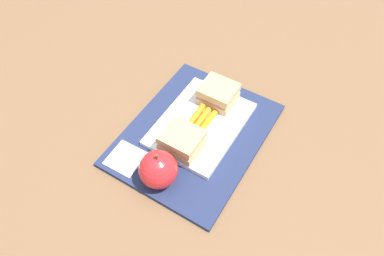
{
  "coord_description": "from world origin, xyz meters",
  "views": [
    {
      "loc": [
        0.42,
        0.25,
        0.67
      ],
      "look_at": [
        0.01,
        0.0,
        0.04
      ],
      "focal_mm": 34.51,
      "sensor_mm": 36.0,
      "label": 1
    }
  ],
  "objects_px": {
    "sandwich_half_left": "(218,94)",
    "sandwich_half_right": "(182,141)",
    "paper_napkin": "(126,158)",
    "food_tray": "(201,124)",
    "apple": "(160,170)",
    "carrot_sticks_bundle": "(201,120)"
  },
  "relations": [
    {
      "from": "sandwich_half_left",
      "to": "sandwich_half_right",
      "type": "xyz_separation_m",
      "value": [
        0.16,
        0.0,
        0.0
      ]
    },
    {
      "from": "sandwich_half_left",
      "to": "sandwich_half_right",
      "type": "height_order",
      "value": "same"
    },
    {
      "from": "sandwich_half_right",
      "to": "paper_napkin",
      "type": "bearing_deg",
      "value": -47.59
    },
    {
      "from": "food_tray",
      "to": "sandwich_half_right",
      "type": "relative_size",
      "value": 2.88
    },
    {
      "from": "sandwich_half_right",
      "to": "apple",
      "type": "relative_size",
      "value": 0.9
    },
    {
      "from": "food_tray",
      "to": "sandwich_half_left",
      "type": "distance_m",
      "value": 0.08
    },
    {
      "from": "food_tray",
      "to": "apple",
      "type": "xyz_separation_m",
      "value": [
        0.16,
        0.0,
        0.03
      ]
    },
    {
      "from": "food_tray",
      "to": "paper_napkin",
      "type": "relative_size",
      "value": 3.29
    },
    {
      "from": "food_tray",
      "to": "apple",
      "type": "height_order",
      "value": "apple"
    },
    {
      "from": "apple",
      "to": "paper_napkin",
      "type": "xyz_separation_m",
      "value": [
        -0.0,
        -0.09,
        -0.04
      ]
    },
    {
      "from": "apple",
      "to": "sandwich_half_left",
      "type": "bearing_deg",
      "value": -179.09
    },
    {
      "from": "sandwich_half_left",
      "to": "sandwich_half_right",
      "type": "distance_m",
      "value": 0.16
    },
    {
      "from": "carrot_sticks_bundle",
      "to": "food_tray",
      "type": "bearing_deg",
      "value": 131.59
    },
    {
      "from": "food_tray",
      "to": "sandwich_half_right",
      "type": "distance_m",
      "value": 0.08
    },
    {
      "from": "carrot_sticks_bundle",
      "to": "apple",
      "type": "bearing_deg",
      "value": 1.45
    },
    {
      "from": "food_tray",
      "to": "sandwich_half_right",
      "type": "height_order",
      "value": "sandwich_half_right"
    },
    {
      "from": "sandwich_half_right",
      "to": "carrot_sticks_bundle",
      "type": "relative_size",
      "value": 1.01
    },
    {
      "from": "carrot_sticks_bundle",
      "to": "sandwich_half_right",
      "type": "bearing_deg",
      "value": 0.22
    },
    {
      "from": "sandwich_half_right",
      "to": "carrot_sticks_bundle",
      "type": "height_order",
      "value": "sandwich_half_right"
    },
    {
      "from": "food_tray",
      "to": "paper_napkin",
      "type": "distance_m",
      "value": 0.18
    },
    {
      "from": "sandwich_half_left",
      "to": "carrot_sticks_bundle",
      "type": "height_order",
      "value": "sandwich_half_left"
    },
    {
      "from": "food_tray",
      "to": "carrot_sticks_bundle",
      "type": "relative_size",
      "value": 2.91
    }
  ]
}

